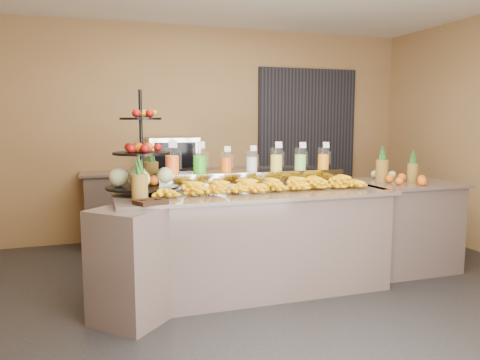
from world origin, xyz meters
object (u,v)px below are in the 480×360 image
fruit_stand (147,167)px  pitcher_tray (252,178)px  right_fruit_pile (401,176)px  banana_heap (266,183)px  condiment_caddy (151,202)px  oven_warmer (172,154)px

fruit_stand → pitcher_tray: bearing=4.3°
fruit_stand → right_fruit_pile: (2.58, -0.14, -0.16)m
banana_heap → fruit_stand: 1.08m
fruit_stand → condiment_caddy: bearing=-95.8°
pitcher_tray → fruit_stand: (-1.02, -0.10, 0.15)m
fruit_stand → condiment_caddy: size_ratio=4.00×
pitcher_tray → banana_heap: size_ratio=0.90×
banana_heap → oven_warmer: size_ratio=3.25×
banana_heap → condiment_caddy: (-1.09, -0.34, -0.06)m
fruit_stand → right_fruit_pile: size_ratio=2.10×
banana_heap → condiment_caddy: banana_heap is taller
fruit_stand → oven_warmer: 1.85m
condiment_caddy → oven_warmer: 2.45m
pitcher_tray → fruit_stand: size_ratio=2.04×
banana_heap → condiment_caddy: size_ratio=9.08×
pitcher_tray → banana_heap: 0.36m
pitcher_tray → condiment_caddy: (-1.07, -0.70, -0.06)m
condiment_caddy → pitcher_tray: bearing=33.2°
right_fruit_pile → fruit_stand: bearing=176.9°
banana_heap → condiment_caddy: 1.14m
fruit_stand → oven_warmer: fruit_stand is taller
pitcher_tray → right_fruit_pile: right_fruit_pile is taller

